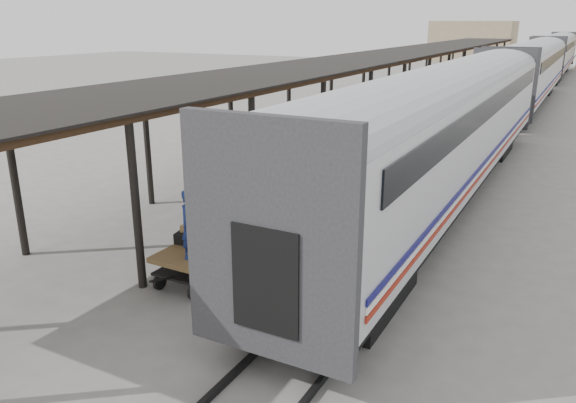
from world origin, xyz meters
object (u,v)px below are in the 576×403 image
at_px(luggage_tug, 376,129).
at_px(pedestrian, 343,131).
at_px(porter, 191,224).
at_px(baggage_cart, 201,254).

height_order(luggage_tug, pedestrian, pedestrian).
bearing_deg(porter, baggage_cart, 24.90).
bearing_deg(luggage_tug, porter, -68.72).
relative_size(luggage_tug, porter, 0.98).
height_order(baggage_cart, porter, porter).
height_order(porter, pedestrian, porter).
bearing_deg(pedestrian, porter, 90.29).
relative_size(baggage_cart, luggage_tug, 1.56).
xyz_separation_m(luggage_tug, pedestrian, (-0.93, -2.23, 0.21)).
bearing_deg(baggage_cart, pedestrian, 101.38).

